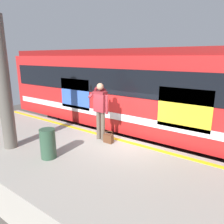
{
  "coord_description": "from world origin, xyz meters",
  "views": [
    {
      "loc": [
        -3.74,
        5.75,
        3.64
      ],
      "look_at": [
        0.23,
        0.3,
        1.89
      ],
      "focal_mm": 34.36,
      "sensor_mm": 36.0,
      "label": 1
    }
  ],
  "objects_px": {
    "train_carriage": "(142,88)",
    "handbag": "(108,138)",
    "station_column": "(3,85)",
    "passenger": "(101,107)",
    "trash_bin": "(48,144)"
  },
  "relations": [
    {
      "from": "train_carriage",
      "to": "handbag",
      "type": "height_order",
      "value": "train_carriage"
    },
    {
      "from": "station_column",
      "to": "train_carriage",
      "type": "bearing_deg",
      "value": -113.03
    },
    {
      "from": "train_carriage",
      "to": "station_column",
      "type": "distance_m",
      "value": 4.97
    },
    {
      "from": "station_column",
      "to": "passenger",
      "type": "bearing_deg",
      "value": -130.73
    },
    {
      "from": "trash_bin",
      "to": "handbag",
      "type": "bearing_deg",
      "value": -110.91
    },
    {
      "from": "passenger",
      "to": "station_column",
      "type": "height_order",
      "value": "station_column"
    },
    {
      "from": "train_carriage",
      "to": "passenger",
      "type": "relative_size",
      "value": 6.82
    },
    {
      "from": "handbag",
      "to": "trash_bin",
      "type": "height_order",
      "value": "trash_bin"
    },
    {
      "from": "handbag",
      "to": "station_column",
      "type": "relative_size",
      "value": 0.09
    },
    {
      "from": "passenger",
      "to": "trash_bin",
      "type": "distance_m",
      "value": 2.02
    },
    {
      "from": "handbag",
      "to": "trash_bin",
      "type": "relative_size",
      "value": 0.43
    },
    {
      "from": "handbag",
      "to": "station_column",
      "type": "xyz_separation_m",
      "value": [
        2.18,
        2.0,
        1.71
      ]
    },
    {
      "from": "station_column",
      "to": "handbag",
      "type": "bearing_deg",
      "value": -137.48
    },
    {
      "from": "handbag",
      "to": "passenger",
      "type": "bearing_deg",
      "value": -14.1
    },
    {
      "from": "train_carriage",
      "to": "station_column",
      "type": "xyz_separation_m",
      "value": [
        1.94,
        4.55,
        0.45
      ]
    }
  ]
}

